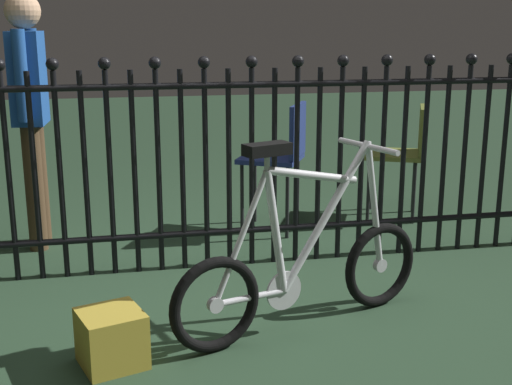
{
  "coord_description": "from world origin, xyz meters",
  "views": [
    {
      "loc": [
        -0.51,
        -2.95,
        1.36
      ],
      "look_at": [
        0.14,
        0.21,
        0.55
      ],
      "focal_mm": 47.35,
      "sensor_mm": 36.0,
      "label": 1
    }
  ],
  "objects_px": {
    "chair_olive": "(404,148)",
    "chair_navy": "(281,152)",
    "person_visitor": "(30,101)",
    "bicycle": "(304,266)",
    "display_crate": "(112,338)"
  },
  "relations": [
    {
      "from": "bicycle",
      "to": "chair_olive",
      "type": "relative_size",
      "value": 1.59
    },
    {
      "from": "chair_olive",
      "to": "display_crate",
      "type": "relative_size",
      "value": 3.27
    },
    {
      "from": "person_visitor",
      "to": "display_crate",
      "type": "height_order",
      "value": "person_visitor"
    },
    {
      "from": "chair_navy",
      "to": "person_visitor",
      "type": "bearing_deg",
      "value": 179.99
    },
    {
      "from": "display_crate",
      "to": "chair_olive",
      "type": "bearing_deg",
      "value": 41.44
    },
    {
      "from": "bicycle",
      "to": "chair_navy",
      "type": "distance_m",
      "value": 1.51
    },
    {
      "from": "bicycle",
      "to": "display_crate",
      "type": "height_order",
      "value": "bicycle"
    },
    {
      "from": "chair_olive",
      "to": "chair_navy",
      "type": "xyz_separation_m",
      "value": [
        -0.93,
        -0.15,
        0.04
      ]
    },
    {
      "from": "person_visitor",
      "to": "chair_olive",
      "type": "bearing_deg",
      "value": 3.42
    },
    {
      "from": "bicycle",
      "to": "person_visitor",
      "type": "bearing_deg",
      "value": 131.52
    },
    {
      "from": "chair_navy",
      "to": "bicycle",
      "type": "bearing_deg",
      "value": -99.78
    },
    {
      "from": "chair_navy",
      "to": "display_crate",
      "type": "relative_size",
      "value": 3.5
    },
    {
      "from": "chair_olive",
      "to": "person_visitor",
      "type": "relative_size",
      "value": 0.52
    },
    {
      "from": "bicycle",
      "to": "chair_olive",
      "type": "xyz_separation_m",
      "value": [
        1.18,
        1.62,
        0.21
      ]
    },
    {
      "from": "person_visitor",
      "to": "chair_navy",
      "type": "bearing_deg",
      "value": -0.01
    }
  ]
}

